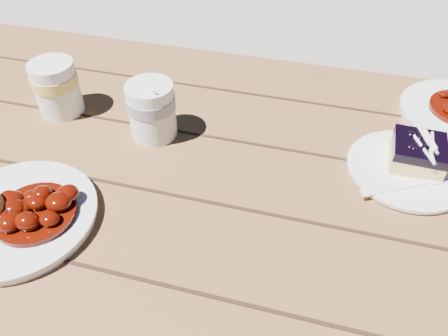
% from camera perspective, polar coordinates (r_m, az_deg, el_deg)
% --- Properties ---
extents(ground, '(60.00, 60.00, 0.00)m').
position_cam_1_polar(ground, '(1.43, -10.85, -20.76)').
color(ground, gray).
rests_on(ground, ground).
extents(picnic_table, '(2.00, 1.55, 0.75)m').
position_cam_1_polar(picnic_table, '(0.95, -15.44, -4.55)').
color(picnic_table, brown).
rests_on(picnic_table, ground).
extents(main_plate, '(0.23, 0.23, 0.02)m').
position_cam_1_polar(main_plate, '(0.74, -25.30, -5.88)').
color(main_plate, white).
rests_on(main_plate, picnic_table).
extents(goulash_stew, '(0.12, 0.12, 0.04)m').
position_cam_1_polar(goulash_stew, '(0.70, -23.82, -4.59)').
color(goulash_stew, '#510C02').
rests_on(goulash_stew, main_plate).
extents(dessert_plate, '(0.20, 0.20, 0.01)m').
position_cam_1_polar(dessert_plate, '(0.81, 22.81, -0.22)').
color(dessert_plate, white).
rests_on(dessert_plate, picnic_table).
extents(blueberry_cake, '(0.09, 0.09, 0.05)m').
position_cam_1_polar(blueberry_cake, '(0.80, 23.99, 1.85)').
color(blueberry_cake, '#E7CD7E').
rests_on(blueberry_cake, dessert_plate).
extents(fork_dessert, '(0.15, 0.10, 0.00)m').
position_cam_1_polar(fork_dessert, '(0.76, 21.64, -2.29)').
color(fork_dessert, white).
rests_on(fork_dessert, dessert_plate).
extents(coffee_cup, '(0.08, 0.08, 0.11)m').
position_cam_1_polar(coffee_cup, '(0.80, -9.40, 7.39)').
color(coffee_cup, white).
rests_on(coffee_cup, picnic_table).
extents(second_cup, '(0.08, 0.08, 0.11)m').
position_cam_1_polar(second_cup, '(0.92, -21.01, 9.73)').
color(second_cup, white).
rests_on(second_cup, picnic_table).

